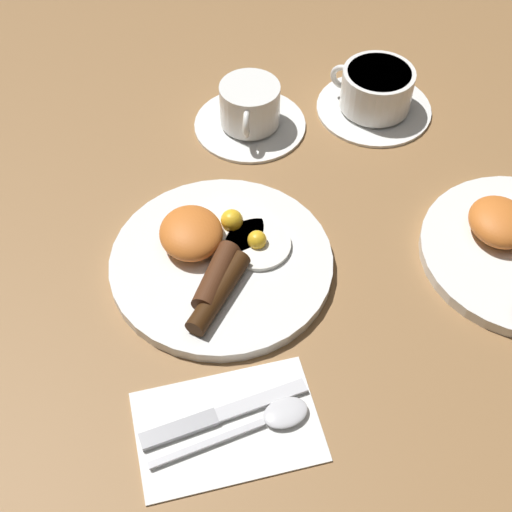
{
  "coord_description": "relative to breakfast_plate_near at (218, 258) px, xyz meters",
  "views": [
    {
      "loc": [
        0.51,
        -0.07,
        0.66
      ],
      "look_at": [
        0.01,
        0.04,
        0.03
      ],
      "focal_mm": 50.0,
      "sensor_mm": 36.0,
      "label": 1
    }
  ],
  "objects": [
    {
      "name": "teacup_near",
      "position": [
        -0.23,
        0.09,
        0.01
      ],
      "size": [
        0.15,
        0.15,
        0.07
      ],
      "color": "white",
      "rests_on": "ground_plane"
    },
    {
      "name": "breakfast_plate_near",
      "position": [
        0.0,
        0.0,
        0.0
      ],
      "size": [
        0.26,
        0.26,
        0.05
      ],
      "color": "white",
      "rests_on": "ground_plane"
    },
    {
      "name": "napkin",
      "position": [
        0.2,
        -0.03,
        -0.01
      ],
      "size": [
        0.12,
        0.18,
        0.01
      ],
      "primitive_type": "cube",
      "rotation": [
        0.0,
        0.0,
        0.02
      ],
      "color": "white",
      "rests_on": "ground_plane"
    },
    {
      "name": "knife",
      "position": [
        0.19,
        -0.04,
        -0.01
      ],
      "size": [
        0.04,
        0.17,
        0.01
      ],
      "rotation": [
        0.0,
        0.0,
        1.72
      ],
      "color": "silver",
      "rests_on": "napkin"
    },
    {
      "name": "teacup_far",
      "position": [
        -0.23,
        0.27,
        0.01
      ],
      "size": [
        0.16,
        0.16,
        0.07
      ],
      "color": "white",
      "rests_on": "ground_plane"
    },
    {
      "name": "spoon",
      "position": [
        0.21,
        0.01,
        -0.01
      ],
      "size": [
        0.05,
        0.17,
        0.01
      ],
      "rotation": [
        0.0,
        0.0,
        1.74
      ],
      "color": "silver",
      "rests_on": "napkin"
    },
    {
      "name": "ground_plane",
      "position": [
        0.0,
        0.0,
        -0.01
      ],
      "size": [
        3.0,
        3.0,
        0.0
      ],
      "primitive_type": "plane",
      "color": "olive"
    }
  ]
}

